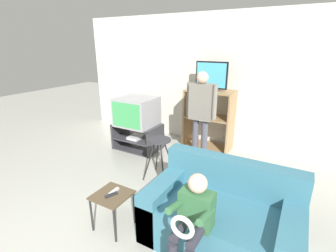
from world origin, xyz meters
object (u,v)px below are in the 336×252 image
Objects in this scene: media_shelf at (209,119)px; person_seated_child at (192,219)px; remote_control_white at (114,191)px; person_standing_adult at (201,110)px; remote_control_black at (111,195)px; snack_table at (112,199)px; folding_stool at (159,147)px; television_flat at (211,77)px; tv_stand at (138,137)px; television_main at (137,111)px; couch at (221,217)px.

media_shelf is 1.20× the size of person_seated_child.
person_standing_adult is (0.23, 1.95, 0.53)m from remote_control_white.
remote_control_black is 0.09× the size of person_standing_adult.
folding_stool is at bearing 95.06° from snack_table.
media_shelf is 2.94m from person_seated_child.
television_flat is 0.92× the size of folding_stool.
tv_stand is at bearing 142.13° from remote_control_black.
television_main is 1.56m from television_flat.
remote_control_black is 1.21m from couch.
person_standing_adult reaches higher than person_seated_child.
remote_control_black is at bearing -73.60° from remote_control_white.
media_shelf is 2.71× the size of snack_table.
media_shelf is 1.78× the size of folding_stool.
tv_stand reaches higher than remote_control_white.
tv_stand is at bearing 145.31° from couch.
folding_stool is 1.15m from remote_control_white.
person_standing_adult is (1.30, 0.05, 0.19)m from television_main.
couch is at bearing 16.62° from remote_control_white.
person_seated_child is at bearing -48.92° from folding_stool.
remote_control_black is 1.00× the size of remote_control_white.
person_standing_adult reaches higher than remote_control_white.
television_main is 2.21m from remote_control_white.
snack_table is (1.09, -1.95, 0.12)m from tv_stand.
folding_stool is (0.99, -0.77, 0.28)m from tv_stand.
person_standing_adult is (1.31, 0.05, 0.72)m from tv_stand.
person_standing_adult reaches higher than tv_stand.
television_flat is 0.40× the size of couch.
television_main is 2.27m from snack_table.
television_main is 0.73× the size of person_seated_child.
remote_control_white is (1.08, -1.90, -0.33)m from television_main.
television_main is 0.47× the size of couch.
television_flat is 0.63× the size of person_seated_child.
media_shelf reaches higher than snack_table.
television_flat is 2.88m from snack_table.
person_seated_child is at bearing 18.61° from remote_control_black.
couch is 0.95× the size of person_standing_adult.
tv_stand is 0.56× the size of person_standing_adult.
couch is (1.14, 0.37, -0.15)m from remote_control_white.
television_main is 1.43m from media_shelf.
media_shelf is 0.83m from television_flat.
snack_table is at bearing -60.78° from tv_stand.
person_seated_child reaches higher than remote_control_white.
tv_stand is at bearing -148.16° from media_shelf.
folding_stool is 0.43× the size of couch.
person_standing_adult is 2.27m from person_seated_child.
television_flat reaches higher than remote_control_black.
couch reaches higher than snack_table.
person_seated_child reaches higher than folding_stool.
media_shelf is at bearing 98.63° from person_standing_adult.
person_seated_child reaches higher than couch.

